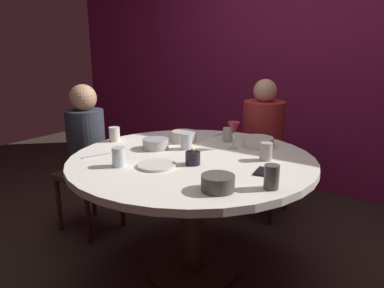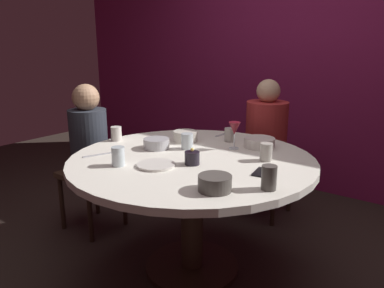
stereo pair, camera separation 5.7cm
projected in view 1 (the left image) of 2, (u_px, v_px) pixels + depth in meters
The scene contains 21 objects.
ground_plane at pixel (192, 268), 2.41m from camera, with size 8.00×8.00×0.00m, color #2D231E.
back_wall at pixel (303, 56), 3.54m from camera, with size 6.00×0.10×2.60m, color maroon.
dining_table at pixel (192, 179), 2.24m from camera, with size 1.47×1.47×0.76m.
seated_diner_left at pixel (86, 142), 2.76m from camera, with size 0.40×0.40×1.13m.
seated_diner_back at pixel (263, 132), 3.03m from camera, with size 0.40×0.40×1.15m.
candle_holder at pixel (193, 158), 2.06m from camera, with size 0.08×0.08×0.10m.
wine_glass at pixel (234, 129), 2.35m from camera, with size 0.08×0.08×0.18m.
dinner_plate at pixel (157, 165), 2.03m from camera, with size 0.21×0.21×0.01m, color silver.
cell_phone at pixel (263, 172), 1.94m from camera, with size 0.07×0.14×0.01m, color black.
bowl_serving_large at pixel (156, 144), 2.38m from camera, with size 0.17×0.17×0.07m, color #B7B7BC.
bowl_salad_center at pixel (218, 183), 1.69m from camera, with size 0.16×0.16×0.07m, color #4C4742.
bowl_small_white at pixel (184, 136), 2.55m from camera, with size 0.17×0.17×0.07m, color beige.
bowl_sauce_side at pixel (258, 142), 2.42m from camera, with size 0.20×0.20×0.06m, color silver.
cup_near_candle at pixel (186, 141), 2.37m from camera, with size 0.08×0.08×0.10m, color silver.
cup_by_left_diner at pixel (272, 177), 1.71m from camera, with size 0.07×0.07×0.12m, color #4C4742.
cup_by_right_diner at pixel (119, 157), 2.02m from camera, with size 0.07×0.07×0.11m, color silver.
cup_center_front at pixel (114, 134), 2.56m from camera, with size 0.07×0.07×0.10m, color silver.
cup_far_edge at pixel (266, 151), 2.14m from camera, with size 0.07×0.07×0.10m, color #B2ADA3.
cup_beside_wine at pixel (228, 135), 2.56m from camera, with size 0.07×0.07×0.09m, color #B2ADA3.
fork_near_plate at pixel (221, 134), 2.76m from camera, with size 0.02×0.18×0.01m, color #B7B7BC.
knife_near_plate at pixel (97, 156), 2.22m from camera, with size 0.02×0.18×0.01m, color #B7B7BC.
Camera 1 is at (1.21, -1.73, 1.41)m, focal length 34.46 mm.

